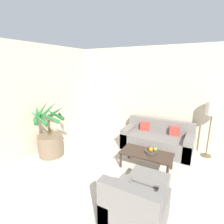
{
  "coord_description": "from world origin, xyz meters",
  "views": [
    {
      "loc": [
        0.37,
        1.6,
        2.16
      ],
      "look_at": [
        -1.76,
        5.5,
        1.0
      ],
      "focal_mm": 28.0,
      "sensor_mm": 36.0,
      "label": 1
    }
  ],
  "objects_px": {
    "sofa_loveseat": "(157,140)",
    "orange_fruit": "(151,149)",
    "armchair": "(135,212)",
    "floor_lamp": "(212,111)",
    "ottoman": "(148,184)",
    "apple_green": "(155,149)",
    "coffee_table": "(146,155)",
    "fruit_bowl": "(151,151)",
    "apple_red": "(150,148)",
    "potted_palm": "(50,139)"
  },
  "relations": [
    {
      "from": "sofa_loveseat",
      "to": "orange_fruit",
      "type": "distance_m",
      "value": 1.0
    },
    {
      "from": "sofa_loveseat",
      "to": "armchair",
      "type": "height_order",
      "value": "armchair"
    },
    {
      "from": "sofa_loveseat",
      "to": "armchair",
      "type": "distance_m",
      "value": 2.52
    },
    {
      "from": "floor_lamp",
      "to": "ottoman",
      "type": "relative_size",
      "value": 2.15
    },
    {
      "from": "sofa_loveseat",
      "to": "ottoman",
      "type": "relative_size",
      "value": 2.75
    },
    {
      "from": "armchair",
      "to": "ottoman",
      "type": "bearing_deg",
      "value": 93.41
    },
    {
      "from": "apple_green",
      "to": "ottoman",
      "type": "xyz_separation_m",
      "value": [
        0.12,
        -0.83,
        -0.28
      ]
    },
    {
      "from": "floor_lamp",
      "to": "coffee_table",
      "type": "distance_m",
      "value": 1.88
    },
    {
      "from": "fruit_bowl",
      "to": "apple_green",
      "type": "distance_m",
      "value": 0.1
    },
    {
      "from": "apple_red",
      "to": "orange_fruit",
      "type": "distance_m",
      "value": 0.11
    },
    {
      "from": "floor_lamp",
      "to": "ottoman",
      "type": "bearing_deg",
      "value": -113.85
    },
    {
      "from": "armchair",
      "to": "coffee_table",
      "type": "bearing_deg",
      "value": 102.28
    },
    {
      "from": "orange_fruit",
      "to": "ottoman",
      "type": "xyz_separation_m",
      "value": [
        0.2,
        -0.76,
        -0.28
      ]
    },
    {
      "from": "fruit_bowl",
      "to": "apple_red",
      "type": "xyz_separation_m",
      "value": [
        -0.04,
        0.04,
        0.06
      ]
    },
    {
      "from": "orange_fruit",
      "to": "floor_lamp",
      "type": "bearing_deg",
      "value": 48.45
    },
    {
      "from": "sofa_loveseat",
      "to": "fruit_bowl",
      "type": "xyz_separation_m",
      "value": [
        0.1,
        -0.92,
        0.12
      ]
    },
    {
      "from": "armchair",
      "to": "floor_lamp",
      "type": "bearing_deg",
      "value": 73.13
    },
    {
      "from": "potted_palm",
      "to": "orange_fruit",
      "type": "distance_m",
      "value": 2.42
    },
    {
      "from": "apple_red",
      "to": "ottoman",
      "type": "bearing_deg",
      "value": -73.75
    },
    {
      "from": "fruit_bowl",
      "to": "ottoman",
      "type": "relative_size",
      "value": 0.42
    },
    {
      "from": "apple_green",
      "to": "sofa_loveseat",
      "type": "bearing_deg",
      "value": 101.5
    },
    {
      "from": "apple_red",
      "to": "fruit_bowl",
      "type": "bearing_deg",
      "value": -43.69
    },
    {
      "from": "apple_green",
      "to": "armchair",
      "type": "relative_size",
      "value": 0.1
    },
    {
      "from": "fruit_bowl",
      "to": "apple_green",
      "type": "xyz_separation_m",
      "value": [
        0.08,
        0.01,
        0.06
      ]
    },
    {
      "from": "apple_red",
      "to": "armchair",
      "type": "bearing_deg",
      "value": -79.63
    },
    {
      "from": "sofa_loveseat",
      "to": "coffee_table",
      "type": "height_order",
      "value": "sofa_loveseat"
    },
    {
      "from": "apple_green",
      "to": "potted_palm",
      "type": "bearing_deg",
      "value": -164.82
    },
    {
      "from": "sofa_loveseat",
      "to": "armchair",
      "type": "xyz_separation_m",
      "value": [
        0.35,
        -2.49,
        -0.01
      ]
    },
    {
      "from": "apple_green",
      "to": "armchair",
      "type": "bearing_deg",
      "value": -83.93
    },
    {
      "from": "potted_palm",
      "to": "coffee_table",
      "type": "relative_size",
      "value": 1.25
    },
    {
      "from": "armchair",
      "to": "apple_red",
      "type": "bearing_deg",
      "value": 100.37
    },
    {
      "from": "sofa_loveseat",
      "to": "coffee_table",
      "type": "relative_size",
      "value": 1.62
    },
    {
      "from": "coffee_table",
      "to": "armchair",
      "type": "distance_m",
      "value": 1.53
    },
    {
      "from": "apple_green",
      "to": "apple_red",
      "type": "bearing_deg",
      "value": 166.7
    },
    {
      "from": "apple_red",
      "to": "ottoman",
      "type": "distance_m",
      "value": 0.93
    },
    {
      "from": "apple_red",
      "to": "ottoman",
      "type": "relative_size",
      "value": 0.11
    },
    {
      "from": "sofa_loveseat",
      "to": "floor_lamp",
      "type": "distance_m",
      "value": 1.49
    },
    {
      "from": "potted_palm",
      "to": "coffee_table",
      "type": "distance_m",
      "value": 2.34
    },
    {
      "from": "apple_red",
      "to": "apple_green",
      "type": "relative_size",
      "value": 0.85
    },
    {
      "from": "fruit_bowl",
      "to": "ottoman",
      "type": "height_order",
      "value": "fruit_bowl"
    },
    {
      "from": "floor_lamp",
      "to": "apple_green",
      "type": "height_order",
      "value": "floor_lamp"
    },
    {
      "from": "armchair",
      "to": "orange_fruit",
      "type": "bearing_deg",
      "value": 99.17
    },
    {
      "from": "sofa_loveseat",
      "to": "floor_lamp",
      "type": "bearing_deg",
      "value": 11.26
    },
    {
      "from": "floor_lamp",
      "to": "coffee_table",
      "type": "relative_size",
      "value": 1.27
    },
    {
      "from": "apple_red",
      "to": "orange_fruit",
      "type": "height_order",
      "value": "orange_fruit"
    },
    {
      "from": "apple_green",
      "to": "coffee_table",
      "type": "bearing_deg",
      "value": -150.53
    },
    {
      "from": "potted_palm",
      "to": "apple_red",
      "type": "height_order",
      "value": "potted_palm"
    },
    {
      "from": "fruit_bowl",
      "to": "ottoman",
      "type": "distance_m",
      "value": 0.87
    },
    {
      "from": "fruit_bowl",
      "to": "ottoman",
      "type": "xyz_separation_m",
      "value": [
        0.2,
        -0.81,
        -0.22
      ]
    },
    {
      "from": "orange_fruit",
      "to": "armchair",
      "type": "xyz_separation_m",
      "value": [
        0.24,
        -1.52,
        -0.19
      ]
    }
  ]
}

